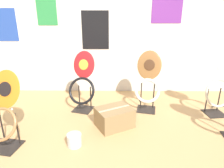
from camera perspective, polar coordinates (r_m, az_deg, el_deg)
The scene contains 7 objects.
wall_back at distance 3.68m, azimuth -5.00°, elevation 17.48°, with size 8.00×0.07×2.60m.
toilet_seat_display_white_plain at distance 3.26m, azimuth 28.29°, elevation -0.66°, with size 0.44×0.31×0.94m.
toilet_seat_display_woodgrain at distance 3.07m, azimuth 10.25°, elevation 0.53°, with size 0.44×0.41×0.90m.
toilet_seat_display_crimson_swirl at distance 3.05m, azimuth -8.43°, elevation 0.17°, with size 0.46×0.39×0.90m.
toilet_seat_display_orange_sun at distance 2.49m, azimuth -28.59°, elevation -7.52°, with size 0.41×0.42×0.85m.
paint_can at distance 2.39m, azimuth -10.73°, elevation -15.32°, with size 0.17×0.17×0.15m.
storage_box at distance 2.68m, azimuth 0.70°, elevation -9.51°, with size 0.56×0.52×0.26m.
Camera 1 is at (0.35, -1.39, 1.43)m, focal length 32.00 mm.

